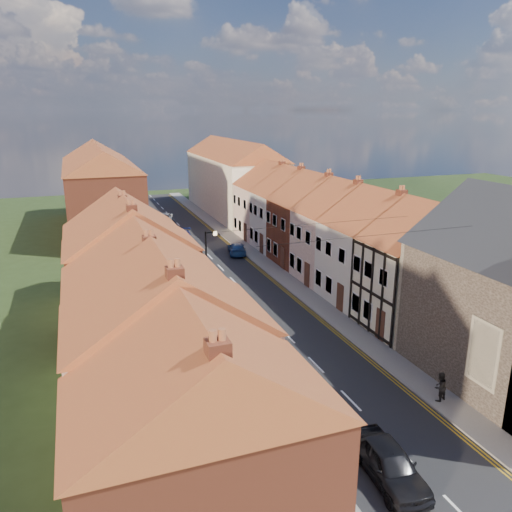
{
  "coord_description": "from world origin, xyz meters",
  "views": [
    {
      "loc": [
        -12.31,
        -13.47,
        14.36
      ],
      "look_at": [
        0.41,
        21.37,
        3.5
      ],
      "focal_mm": 35.0,
      "sensor_mm": 36.0,
      "label": 1
    }
  ],
  "objects_px": {
    "lamppost": "(208,266)",
    "car_distant": "(165,218)",
    "pedestrian_right": "(440,387)",
    "car_far_b": "(237,248)",
    "car_mid": "(215,294)",
    "car_near": "(389,463)",
    "pedestrian_left": "(321,445)",
    "car_far": "(181,238)"
  },
  "relations": [
    {
      "from": "car_distant",
      "to": "car_far_b",
      "type": "height_order",
      "value": "car_distant"
    },
    {
      "from": "car_distant",
      "to": "pedestrian_right",
      "type": "relative_size",
      "value": 2.89
    },
    {
      "from": "car_near",
      "to": "car_distant",
      "type": "height_order",
      "value": "car_near"
    },
    {
      "from": "lamppost",
      "to": "car_mid",
      "type": "xyz_separation_m",
      "value": [
        0.96,
        1.57,
        -2.86
      ]
    },
    {
      "from": "car_far",
      "to": "pedestrian_right",
      "type": "relative_size",
      "value": 3.17
    },
    {
      "from": "pedestrian_left",
      "to": "car_far_b",
      "type": "bearing_deg",
      "value": 81.48
    },
    {
      "from": "car_near",
      "to": "car_distant",
      "type": "xyz_separation_m",
      "value": [
        0.0,
        50.81,
        -0.13
      ]
    },
    {
      "from": "car_far",
      "to": "car_distant",
      "type": "relative_size",
      "value": 1.09
    },
    {
      "from": "pedestrian_left",
      "to": "car_far_b",
      "type": "relative_size",
      "value": 0.43
    },
    {
      "from": "pedestrian_left",
      "to": "lamppost",
      "type": "bearing_deg",
      "value": 93.57
    },
    {
      "from": "car_far_b",
      "to": "car_near",
      "type": "bearing_deg",
      "value": 94.72
    },
    {
      "from": "car_mid",
      "to": "car_near",
      "type": "bearing_deg",
      "value": -100.76
    },
    {
      "from": "car_mid",
      "to": "pedestrian_right",
      "type": "distance_m",
      "value": 18.59
    },
    {
      "from": "car_near",
      "to": "car_distant",
      "type": "bearing_deg",
      "value": 94.42
    },
    {
      "from": "pedestrian_right",
      "to": "car_far_b",
      "type": "xyz_separation_m",
      "value": [
        -1.23,
        29.64,
        -0.31
      ]
    },
    {
      "from": "lamppost",
      "to": "pedestrian_right",
      "type": "bearing_deg",
      "value": -63.06
    },
    {
      "from": "lamppost",
      "to": "car_mid",
      "type": "relative_size",
      "value": 1.45
    },
    {
      "from": "lamppost",
      "to": "car_mid",
      "type": "distance_m",
      "value": 3.4
    },
    {
      "from": "car_mid",
      "to": "car_far_b",
      "type": "xyz_separation_m",
      "value": [
        5.76,
        12.43,
        -0.09
      ]
    },
    {
      "from": "car_mid",
      "to": "lamppost",
      "type": "bearing_deg",
      "value": -135.72
    },
    {
      "from": "car_near",
      "to": "lamppost",
      "type": "bearing_deg",
      "value": 101.19
    },
    {
      "from": "car_distant",
      "to": "pedestrian_left",
      "type": "height_order",
      "value": "pedestrian_left"
    },
    {
      "from": "car_distant",
      "to": "pedestrian_left",
      "type": "relative_size",
      "value": 2.56
    },
    {
      "from": "pedestrian_right",
      "to": "pedestrian_left",
      "type": "bearing_deg",
      "value": 1.14
    },
    {
      "from": "pedestrian_left",
      "to": "pedestrian_right",
      "type": "bearing_deg",
      "value": 18.75
    },
    {
      "from": "pedestrian_right",
      "to": "car_far",
      "type": "bearing_deg",
      "value": -94.91
    },
    {
      "from": "car_distant",
      "to": "car_near",
      "type": "bearing_deg",
      "value": -75.54
    },
    {
      "from": "car_mid",
      "to": "car_distant",
      "type": "xyz_separation_m",
      "value": [
        1.36,
        29.76,
        -0.06
      ]
    },
    {
      "from": "car_far",
      "to": "pedestrian_right",
      "type": "distance_m",
      "value": 35.89
    },
    {
      "from": "pedestrian_left",
      "to": "pedestrian_right",
      "type": "distance_m",
      "value": 8.14
    },
    {
      "from": "car_mid",
      "to": "car_far",
      "type": "distance_m",
      "value": 18.21
    },
    {
      "from": "car_distant",
      "to": "pedestrian_left",
      "type": "distance_m",
      "value": 49.21
    },
    {
      "from": "car_near",
      "to": "car_distant",
      "type": "relative_size",
      "value": 0.98
    },
    {
      "from": "car_far_b",
      "to": "pedestrian_left",
      "type": "bearing_deg",
      "value": 90.5
    },
    {
      "from": "car_far",
      "to": "pedestrian_right",
      "type": "bearing_deg",
      "value": -60.92
    },
    {
      "from": "car_distant",
      "to": "car_mid",
      "type": "bearing_deg",
      "value": -78.15
    },
    {
      "from": "car_distant",
      "to": "car_far_b",
      "type": "relative_size",
      "value": 1.1
    },
    {
      "from": "lamppost",
      "to": "car_distant",
      "type": "height_order",
      "value": "lamppost"
    },
    {
      "from": "lamppost",
      "to": "car_far_b",
      "type": "relative_size",
      "value": 1.48
    },
    {
      "from": "lamppost",
      "to": "car_far",
      "type": "xyz_separation_m",
      "value": [
        2.03,
        19.76,
        -2.83
      ]
    },
    {
      "from": "car_near",
      "to": "car_far_b",
      "type": "xyz_separation_m",
      "value": [
        4.41,
        33.48,
        -0.16
      ]
    },
    {
      "from": "lamppost",
      "to": "car_far_b",
      "type": "height_order",
      "value": "lamppost"
    }
  ]
}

